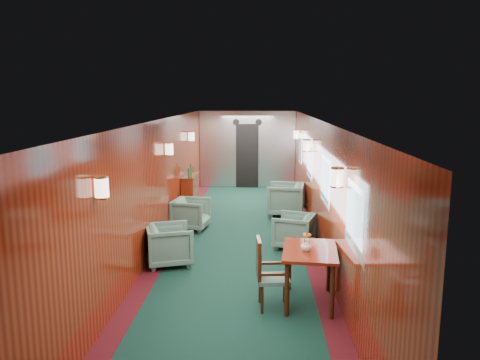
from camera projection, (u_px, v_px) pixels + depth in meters
The scene contains 12 objects.
room at pixel (238, 161), 8.75m from camera, with size 12.00×12.10×2.40m.
bulkhead at pixel (247, 150), 14.64m from camera, with size 2.98×0.17×2.39m.
windows_right at pixel (316, 169), 8.96m from camera, with size 0.02×8.60×0.80m.
wall_sconces at pixel (240, 149), 9.28m from camera, with size 2.97×7.97×0.25m.
dining_table at pixel (310, 258), 6.38m from camera, with size 0.82×1.10×0.77m.
side_chair at pixel (267, 271), 6.25m from camera, with size 0.47×0.49×0.97m.
credenza at pixel (190, 192), 11.69m from camera, with size 0.32×1.01×1.18m.
flower_vase at pixel (306, 246), 6.28m from camera, with size 0.14×0.14×0.15m, color beige.
armchair_left_near at pixel (169, 245), 7.94m from camera, with size 0.73×0.76×0.69m, color #1E473F.
armchair_left_far at pixel (191, 214), 10.07m from camera, with size 0.71×0.73×0.67m, color #1E473F.
armchair_right_near at pixel (294, 231), 8.82m from camera, with size 0.69×0.71×0.65m, color #1E473F.
armchair_right_far at pixel (285, 199), 11.24m from camera, with size 0.83×0.86×0.78m, color #1E473F.
Camera 1 is at (0.41, -8.66, 2.82)m, focal length 35.00 mm.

